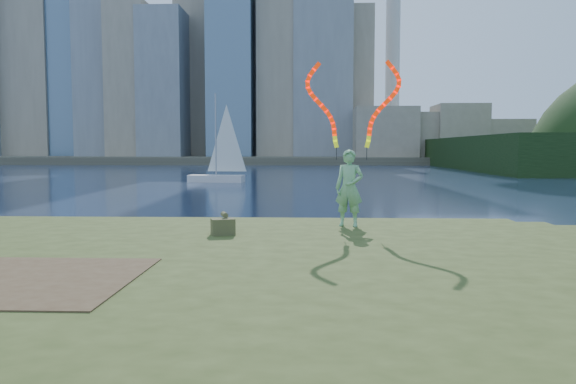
{
  "coord_description": "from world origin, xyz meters",
  "views": [
    {
      "loc": [
        1.85,
        -10.74,
        2.64
      ],
      "look_at": [
        1.38,
        1.0,
        1.72
      ],
      "focal_mm": 35.0,
      "sensor_mm": 36.0,
      "label": 1
    }
  ],
  "objects": [
    {
      "name": "grassy_knoll",
      "position": [
        0.0,
        -2.3,
        0.34
      ],
      "size": [
        20.0,
        18.0,
        0.8
      ],
      "color": "#334117",
      "rests_on": "ground"
    },
    {
      "name": "woman_with_ribbons",
      "position": [
        2.78,
        2.45,
        2.19
      ],
      "size": [
        2.06,
        0.68,
        4.17
      ],
      "rotation": [
        0.0,
        0.0,
        -0.26
      ],
      "color": "#198024",
      "rests_on": "grassy_knoll"
    },
    {
      "name": "far_shore",
      "position": [
        0.0,
        95.0,
        0.6
      ],
      "size": [
        320.0,
        40.0,
        1.2
      ],
      "primitive_type": "cube",
      "color": "#4B4637",
      "rests_on": "ground"
    },
    {
      "name": "sailboat",
      "position": [
        -5.19,
        32.32,
        1.18
      ],
      "size": [
        4.57,
        1.79,
        6.87
      ],
      "rotation": [
        0.0,
        0.0,
        -0.1
      ],
      "color": "silver",
      "rests_on": "ground"
    },
    {
      "name": "ground",
      "position": [
        0.0,
        0.0,
        0.0
      ],
      "size": [
        320.0,
        320.0,
        0.0
      ],
      "primitive_type": "plane",
      "color": "#1B2944",
      "rests_on": "ground"
    },
    {
      "name": "canvas_bag",
      "position": [
        0.0,
        1.0,
        0.99
      ],
      "size": [
        0.56,
        0.63,
        0.46
      ],
      "rotation": [
        0.0,
        0.0,
        0.33
      ],
      "color": "#414626",
      "rests_on": "grassy_knoll"
    },
    {
      "name": "dirt_patch",
      "position": [
        -2.2,
        -3.2,
        0.81
      ],
      "size": [
        3.2,
        3.0,
        0.02
      ],
      "primitive_type": "cube",
      "color": "#47331E",
      "rests_on": "grassy_knoll"
    }
  ]
}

